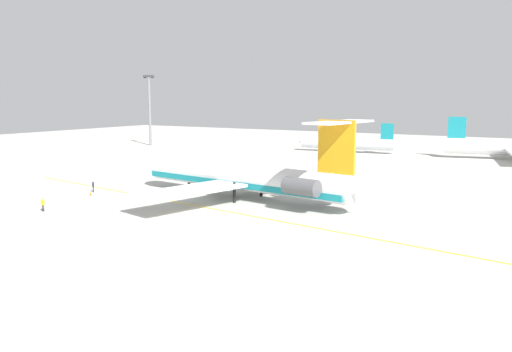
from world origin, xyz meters
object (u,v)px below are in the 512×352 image
object	(u,v)px
main_jetliner	(248,177)
ground_crew_near_nose	(93,185)
ground_crew_portside	(289,170)
safety_cone_nose	(194,175)
airliner_far_left	(344,143)
light_mast	(150,107)
ground_crew_near_tail	(43,203)
safety_cone_wingtip	(90,194)

from	to	relation	value
main_jetliner	ground_crew_near_nose	size ratio (longest dim) A/B	22.33
ground_crew_portside	safety_cone_nose	size ratio (longest dim) A/B	3.02
safety_cone_nose	main_jetliner	bearing A→B (deg)	-34.32
main_jetliner	ground_crew_near_nose	xyz separation A→B (m)	(-23.48, -7.38, -2.06)
airliner_far_left	ground_crew_portside	xyz separation A→B (m)	(6.94, -45.37, -1.25)
safety_cone_nose	light_mast	size ratio (longest dim) A/B	0.03
ground_crew_near_tail	light_mast	xyz separation A→B (m)	(-51.27, 76.94, 10.52)
airliner_far_left	safety_cone_nose	xyz separation A→B (m)	(-8.07, -54.52, -2.03)
ground_crew_near_nose	ground_crew_portside	bearing A→B (deg)	29.88
airliner_far_left	light_mast	size ratio (longest dim) A/B	1.25
ground_crew_portside	light_mast	distance (m)	73.42
main_jetliner	airliner_far_left	size ratio (longest dim) A/B	1.54
safety_cone_nose	light_mast	xyz separation A→B (m)	(-49.37, 42.83, 11.38)
safety_cone_nose	safety_cone_wingtip	world-z (taller)	same
ground_crew_portside	airliner_far_left	bearing A→B (deg)	-67.93
airliner_far_left	safety_cone_wingtip	distance (m)	78.47
ground_crew_near_nose	safety_cone_wingtip	bearing A→B (deg)	-79.67
main_jetliner	light_mast	world-z (taller)	light_mast
ground_crew_near_nose	light_mast	world-z (taller)	light_mast
airliner_far_left	ground_crew_portside	size ratio (longest dim) A/B	15.77
ground_crew_near_tail	safety_cone_nose	bearing A→B (deg)	135.51
safety_cone_nose	light_mast	world-z (taller)	light_mast
ground_crew_portside	safety_cone_wingtip	bearing A→B (deg)	76.49
main_jetliner	ground_crew_near_tail	size ratio (longest dim) A/B	22.45
ground_crew_near_tail	ground_crew_portside	bearing A→B (deg)	115.48
main_jetliner	safety_cone_nose	world-z (taller)	main_jetliner
main_jetliner	safety_cone_wingtip	distance (m)	23.90
safety_cone_nose	airliner_far_left	bearing A→B (deg)	81.58
safety_cone_nose	safety_cone_wingtip	xyz separation A→B (m)	(-1.47, -23.34, 0.00)
safety_cone_nose	ground_crew_near_nose	bearing A→B (deg)	-98.62
main_jetliner	ground_crew_near_tail	world-z (taller)	main_jetliner
main_jetliner	safety_cone_wingtip	world-z (taller)	main_jetliner
ground_crew_near_nose	ground_crew_near_tail	size ratio (longest dim) A/B	1.01
light_mast	ground_crew_near_nose	bearing A→B (deg)	-54.22
ground_crew_near_tail	safety_cone_wingtip	distance (m)	11.33
ground_crew_portside	safety_cone_wingtip	distance (m)	36.43
ground_crew_near_tail	safety_cone_nose	world-z (taller)	ground_crew_near_tail
ground_crew_near_nose	safety_cone_wingtip	xyz separation A→B (m)	(1.75, -2.12, -0.87)
airliner_far_left	ground_crew_near_nose	world-z (taller)	airliner_far_left
main_jetliner	safety_cone_nose	distance (m)	24.71
ground_crew_near_nose	safety_cone_wingtip	distance (m)	2.89
main_jetliner	safety_cone_wingtip	bearing A→B (deg)	31.22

